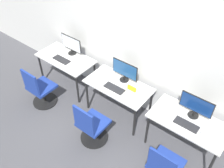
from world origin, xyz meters
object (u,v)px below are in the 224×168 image
object	(u,v)px
keyboard_left	(62,60)
mouse_left	(71,64)
monitor_left	(71,44)
office_chair_left	(40,90)
monitor_center	(125,71)
office_chair_center	(91,127)
monitor_right	(196,106)
mouse_right	(202,134)
keyboard_right	(186,124)
mouse_center	(126,94)
keyboard_center	(114,88)

from	to	relation	value
keyboard_left	mouse_left	world-z (taller)	mouse_left
monitor_left	office_chair_left	distance (m)	1.08
monitor_left	monitor_center	distance (m)	1.31
office_chair_center	monitor_left	bearing A→B (deg)	144.17
monitor_right	mouse_left	bearing A→B (deg)	-174.36
office_chair_left	keyboard_left	bearing A→B (deg)	89.25
monitor_right	mouse_right	world-z (taller)	monitor_right
keyboard_right	office_chair_left	bearing A→B (deg)	-166.64
mouse_left	mouse_center	distance (m)	1.30
mouse_center	monitor_right	xyz separation A→B (m)	(1.07, 0.25, 0.19)
mouse_center	keyboard_center	bearing A→B (deg)	-177.42
monitor_left	keyboard_left	size ratio (longest dim) A/B	1.37
office_chair_left	mouse_right	bearing A→B (deg)	11.75
keyboard_center	keyboard_right	size ratio (longest dim) A/B	1.00
mouse_right	monitor_center	bearing A→B (deg)	169.47
keyboard_right	monitor_left	bearing A→B (deg)	173.77
mouse_left	mouse_center	xyz separation A→B (m)	(1.30, -0.02, 0.00)
keyboard_left	mouse_left	distance (m)	0.25
monitor_left	mouse_left	size ratio (longest dim) A/B	5.60
mouse_center	keyboard_right	bearing A→B (deg)	0.88
monitor_center	mouse_right	size ratio (longest dim) A/B	5.60
monitor_center	keyboard_center	xyz separation A→B (m)	(0.00, -0.29, -0.20)
keyboard_left	keyboard_center	world-z (taller)	same
keyboard_left	mouse_left	bearing A→B (deg)	2.30
monitor_center	mouse_center	world-z (taller)	monitor_center
mouse_center	mouse_right	bearing A→B (deg)	-0.42
keyboard_left	keyboard_right	size ratio (longest dim) A/B	1.00
office_chair_left	monitor_center	distance (m)	1.69
office_chair_left	mouse_center	xyz separation A→B (m)	(1.56, 0.61, 0.38)
office_chair_left	monitor_right	xyz separation A→B (m)	(2.64, 0.86, 0.57)
keyboard_left	keyboard_right	bearing A→B (deg)	0.18
monitor_left	keyboard_right	distance (m)	2.65
mouse_right	mouse_left	bearing A→B (deg)	179.39
monitor_right	keyboard_right	distance (m)	0.31
mouse_left	monitor_center	size ratio (longest dim) A/B	0.18
office_chair_center	mouse_center	bearing A→B (deg)	72.45
keyboard_left	monitor_right	xyz separation A→B (m)	(2.63, 0.24, 0.20)
monitor_left	keyboard_center	world-z (taller)	monitor_left
monitor_center	mouse_center	size ratio (longest dim) A/B	5.60
mouse_center	keyboard_left	bearing A→B (deg)	179.70
keyboard_center	office_chair_center	bearing A→B (deg)	-87.35
keyboard_center	mouse_center	distance (m)	0.24
keyboard_center	monitor_right	xyz separation A→B (m)	(1.31, 0.26, 0.20)
keyboard_left	monitor_right	distance (m)	2.65
keyboard_left	office_chair_left	xyz separation A→B (m)	(-0.01, -0.62, -0.37)
monitor_center	mouse_center	bearing A→B (deg)	-49.34
monitor_center	monitor_right	bearing A→B (deg)	-1.23
monitor_center	office_chair_center	distance (m)	1.11
keyboard_center	monitor_right	bearing A→B (deg)	11.34
mouse_left	office_chair_left	xyz separation A→B (m)	(-0.26, -0.63, -0.38)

